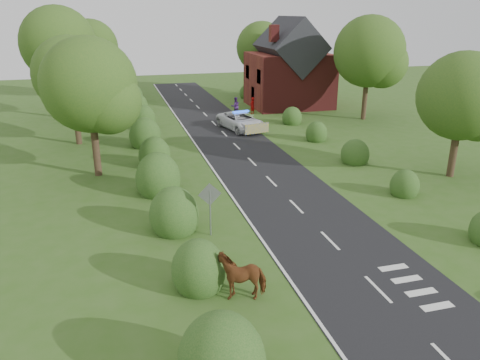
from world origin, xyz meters
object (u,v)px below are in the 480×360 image
object	(u,v)px
police_van	(241,121)
pedestrian_purple	(235,106)
cow	(242,277)
pedestrian_red	(252,106)
road_sign	(210,202)

from	to	relation	value
police_van	pedestrian_purple	bearing A→B (deg)	66.32
cow	police_van	xyz separation A→B (m)	(6.63, 23.99, 0.04)
pedestrian_red	road_sign	bearing A→B (deg)	29.10
police_van	pedestrian_red	xyz separation A→B (m)	(2.87, 6.09, 0.08)
cow	pedestrian_purple	xyz separation A→B (m)	(7.69, 29.81, 0.19)
road_sign	police_van	xyz separation A→B (m)	(6.74, 19.07, -0.91)
cow	pedestrian_red	distance (m)	31.55
pedestrian_red	pedestrian_purple	distance (m)	1.83
pedestrian_red	pedestrian_purple	world-z (taller)	pedestrian_purple
cow	pedestrian_purple	world-z (taller)	pedestrian_purple
cow	pedestrian_red	xyz separation A→B (m)	(9.50, 30.08, 0.12)
cow	pedestrian_purple	size ratio (longest dim) A/B	1.11
police_van	road_sign	bearing A→B (deg)	-122.82
road_sign	cow	xyz separation A→B (m)	(0.11, -4.92, -0.95)
police_van	pedestrian_purple	world-z (taller)	pedestrian_purple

